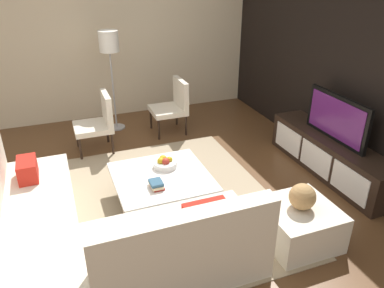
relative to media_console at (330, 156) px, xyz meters
name	(u,v)px	position (x,y,z in m)	size (l,w,h in m)	color
ground_plane	(157,210)	(0.00, -2.40, -0.25)	(14.00, 14.00, 0.00)	brown
feature_wall_back	(366,68)	(0.00, 0.30, 1.15)	(6.40, 0.12, 2.80)	black
side_wall_left	(113,37)	(-3.20, -2.20, 1.15)	(0.12, 5.20, 2.80)	beige
area_rug	(154,205)	(-0.10, -2.40, -0.24)	(3.01, 2.77, 0.01)	tan
media_console	(330,156)	(0.00, 0.00, 0.00)	(2.05, 0.48, 0.50)	black
television	(337,118)	(0.00, 0.00, 0.54)	(1.07, 0.06, 0.59)	black
sectional_couch	(84,234)	(0.51, -3.24, 0.04)	(2.33, 2.42, 0.84)	beige
coffee_table	(162,189)	(-0.10, -2.30, -0.05)	(1.04, 1.07, 0.38)	black
accent_chair_near	(99,120)	(-1.78, -2.74, 0.24)	(0.53, 0.54, 0.87)	black
floor_lamp	(109,48)	(-2.51, -2.38, 1.10)	(0.31, 0.31, 1.62)	#A5A5AA
ottoman	(298,224)	(1.01, -1.20, -0.05)	(0.70, 0.70, 0.40)	beige
fruit_bowl	(165,163)	(-0.28, -2.20, 0.18)	(0.28, 0.28, 0.14)	silver
accent_chair_far	(173,103)	(-2.05, -1.50, 0.24)	(0.55, 0.54, 0.87)	black
decorative_ball	(302,197)	(1.01, -1.20, 0.28)	(0.26, 0.26, 0.26)	#AD8451
book_stack	(156,184)	(0.12, -2.42, 0.17)	(0.20, 0.14, 0.08)	maroon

